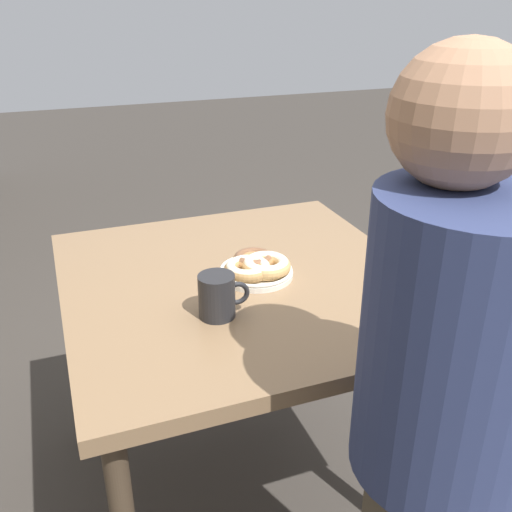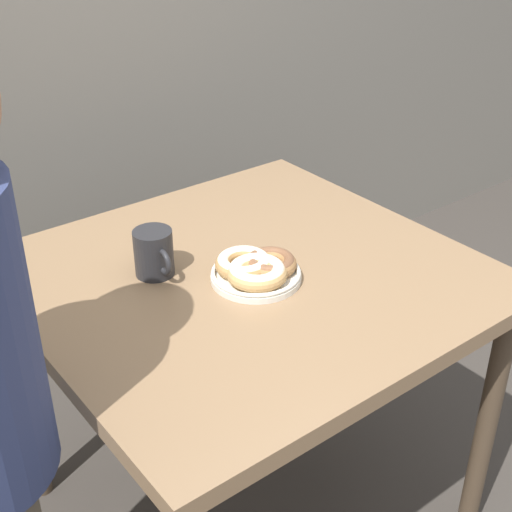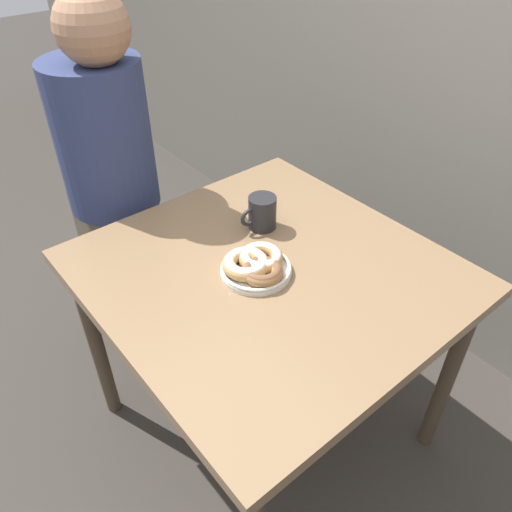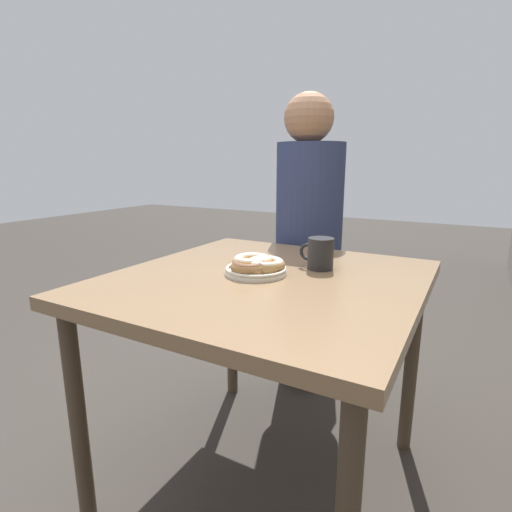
{
  "view_description": "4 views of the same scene",
  "coord_description": "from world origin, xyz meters",
  "px_view_note": "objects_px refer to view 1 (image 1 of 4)",
  "views": [
    {
      "loc": [
        -1.29,
        0.63,
        1.47
      ],
      "look_at": [
        -0.01,
        0.15,
        0.82
      ],
      "focal_mm": 40.0,
      "sensor_mm": 36.0,
      "label": 1
    },
    {
      "loc": [
        -0.82,
        -0.91,
        1.59
      ],
      "look_at": [
        -0.01,
        0.15,
        0.82
      ],
      "focal_mm": 50.0,
      "sensor_mm": 36.0,
      "label": 2
    },
    {
      "loc": [
        0.82,
        -0.53,
        1.67
      ],
      "look_at": [
        -0.01,
        0.15,
        0.82
      ],
      "focal_mm": 35.0,
      "sensor_mm": 36.0,
      "label": 3
    },
    {
      "loc": [
        1.08,
        0.75,
        1.12
      ],
      "look_at": [
        -0.01,
        0.15,
        0.82
      ],
      "focal_mm": 28.0,
      "sensor_mm": 36.0,
      "label": 4
    }
  ],
  "objects_px": {
    "dining_table": "(242,304)",
    "person_figure": "(448,446)",
    "coffee_mug": "(218,295)",
    "donut_plate": "(257,266)"
  },
  "relations": [
    {
      "from": "dining_table",
      "to": "coffee_mug",
      "type": "xyz_separation_m",
      "value": [
        -0.17,
        0.12,
        0.14
      ]
    },
    {
      "from": "dining_table",
      "to": "person_figure",
      "type": "relative_size",
      "value": 0.69
    },
    {
      "from": "dining_table",
      "to": "donut_plate",
      "type": "height_order",
      "value": "donut_plate"
    },
    {
      "from": "dining_table",
      "to": "person_figure",
      "type": "distance_m",
      "value": 0.72
    },
    {
      "from": "person_figure",
      "to": "dining_table",
      "type": "bearing_deg",
      "value": 10.7
    },
    {
      "from": "coffee_mug",
      "to": "person_figure",
      "type": "xyz_separation_m",
      "value": [
        -0.54,
        -0.25,
        -0.07
      ]
    },
    {
      "from": "dining_table",
      "to": "person_figure",
      "type": "bearing_deg",
      "value": -169.3
    },
    {
      "from": "coffee_mug",
      "to": "person_figure",
      "type": "bearing_deg",
      "value": -155.08
    },
    {
      "from": "donut_plate",
      "to": "coffee_mug",
      "type": "distance_m",
      "value": 0.23
    },
    {
      "from": "dining_table",
      "to": "coffee_mug",
      "type": "relative_size",
      "value": 7.88
    }
  ]
}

